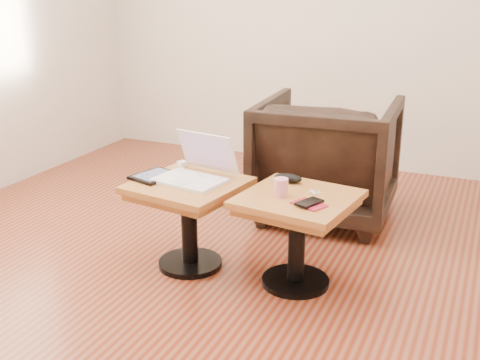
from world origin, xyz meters
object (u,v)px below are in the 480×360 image
at_px(armchair, 327,158).
at_px(side_table_left, 189,204).
at_px(laptop, 195,171).
at_px(striped_cup, 281,187).
at_px(side_table_right, 297,218).

bearing_deg(armchair, side_table_left, 61.90).
bearing_deg(side_table_left, laptop, 82.14).
relative_size(laptop, striped_cup, 4.44).
bearing_deg(striped_cup, armchair, 92.69).
bearing_deg(striped_cup, side_table_left, 179.39).
distance_m(striped_cup, armchair, 0.98).
relative_size(side_table_left, striped_cup, 6.66).
bearing_deg(side_table_left, side_table_right, 12.09).
height_order(striped_cup, armchair, armchair).
relative_size(laptop, armchair, 0.47).
xyz_separation_m(side_table_left, laptop, (0.02, 0.05, 0.16)).
bearing_deg(side_table_right, laptop, -173.94).
height_order(side_table_left, striped_cup, striped_cup).
height_order(side_table_right, striped_cup, striped_cup).
relative_size(side_table_left, armchair, 0.70).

